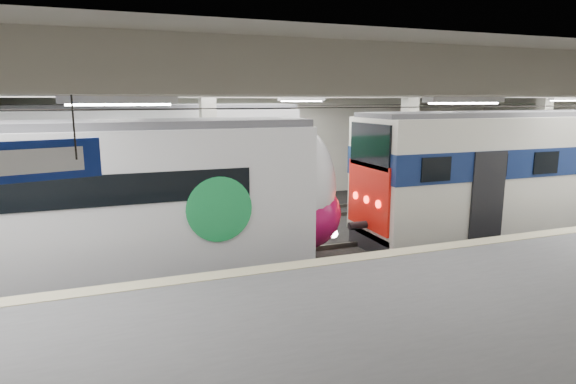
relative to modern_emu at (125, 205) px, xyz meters
name	(u,v)px	position (x,y,z in m)	size (l,w,h in m)	color
station_hall	(353,163)	(5.90, -1.74, 1.07)	(36.00, 24.00, 5.75)	black
modern_emu	(125,205)	(0.00, 0.00, 0.00)	(13.66, 2.82, 4.41)	silver
older_rer	(531,170)	(14.22, 0.00, 0.20)	(13.76, 3.04, 4.53)	beige
far_train	(92,169)	(-0.93, 5.50, 0.29)	(15.15, 3.56, 4.76)	silver
wayfinding_sign	(13,162)	(-1.41, -6.64, 2.03)	(2.01, 0.62, 1.26)	navy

